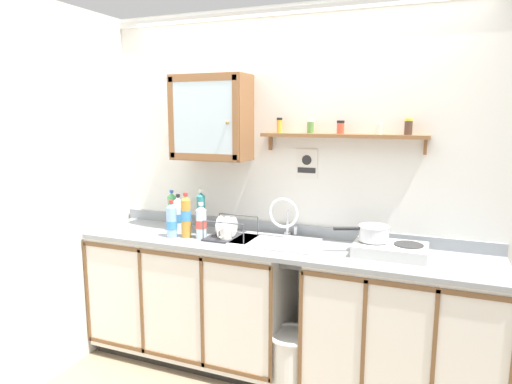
{
  "coord_description": "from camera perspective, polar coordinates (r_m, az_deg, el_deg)",
  "views": [
    {
      "loc": [
        1.0,
        -2.48,
        1.81
      ],
      "look_at": [
        -0.2,
        0.43,
        1.28
      ],
      "focal_mm": 32.01,
      "sensor_mm": 36.0,
      "label": 1
    }
  ],
  "objects": [
    {
      "name": "saucepan",
      "position": [
        2.96,
        14.45,
        -4.93
      ],
      "size": [
        0.34,
        0.21,
        0.1
      ],
      "color": "silver",
      "rests_on": "hot_plate_stove"
    },
    {
      "name": "bottle_juice_amber_4",
      "position": [
        3.26,
        -8.75,
        -3.0
      ],
      "size": [
        0.07,
        0.07,
        0.32
      ],
      "color": "gold",
      "rests_on": "countertop"
    },
    {
      "name": "countertop",
      "position": [
        3.09,
        2.62,
        -6.77
      ],
      "size": [
        2.8,
        0.59,
        0.03
      ],
      "primitive_type": "cube",
      "color": "gray",
      "rests_on": "lower_cabinet_run"
    },
    {
      "name": "mug",
      "position": [
        3.17,
        -3.84,
        -5.08
      ],
      "size": [
        0.08,
        0.12,
        0.11
      ],
      "color": "white",
      "rests_on": "countertop"
    },
    {
      "name": "hot_plate_stove",
      "position": [
        2.95,
        16.43,
        -6.91
      ],
      "size": [
        0.44,
        0.29,
        0.08
      ],
      "color": "silver",
      "rests_on": "countertop"
    },
    {
      "name": "side_wall_left",
      "position": [
        3.32,
        -25.57,
        -0.59
      ],
      "size": [
        0.05,
        3.4,
        2.55
      ],
      "primitive_type": "cube",
      "color": "silver",
      "rests_on": "ground"
    },
    {
      "name": "warning_sign",
      "position": [
        3.21,
        6.37,
        3.52
      ],
      "size": [
        0.15,
        0.01,
        0.21
      ],
      "color": "silver"
    },
    {
      "name": "spice_shelf",
      "position": [
        3.08,
        10.74,
        7.11
      ],
      "size": [
        1.1,
        0.14,
        0.23
      ],
      "color": "brown"
    },
    {
      "name": "bottle_water_clear_3",
      "position": [
        3.22,
        -6.86,
        -3.77
      ],
      "size": [
        0.08,
        0.08,
        0.26
      ],
      "color": "silver",
      "rests_on": "countertop"
    },
    {
      "name": "backsplash",
      "position": [
        3.33,
        4.21,
        -4.62
      ],
      "size": [
        2.8,
        0.02,
        0.08
      ],
      "primitive_type": "cube",
      "color": "gray",
      "rests_on": "countertop"
    },
    {
      "name": "wall_cabinet",
      "position": [
        3.33,
        -5.63,
        9.22
      ],
      "size": [
        0.56,
        0.29,
        0.6
      ],
      "color": "brown"
    },
    {
      "name": "back_wall",
      "position": [
        3.3,
        4.46,
        0.45
      ],
      "size": [
        3.44,
        0.07,
        2.55
      ],
      "color": "silver",
      "rests_on": "ground"
    },
    {
      "name": "sink",
      "position": [
        3.13,
        2.59,
        -6.46
      ],
      "size": [
        0.57,
        0.42,
        0.41
      ],
      "color": "silver",
      "rests_on": "countertop"
    },
    {
      "name": "lower_cabinet_run",
      "position": [
        3.52,
        -7.99,
        -12.91
      ],
      "size": [
        1.49,
        0.57,
        0.92
      ],
      "color": "black",
      "rests_on": "ground"
    },
    {
      "name": "lower_cabinet_run_right",
      "position": [
        3.11,
        17.75,
        -16.48
      ],
      "size": [
        1.17,
        0.57,
        0.92
      ],
      "color": "black",
      "rests_on": "ground"
    },
    {
      "name": "bottle_opaque_white_0",
      "position": [
        3.43,
        -9.68,
        -2.84
      ],
      "size": [
        0.07,
        0.07,
        0.28
      ],
      "color": "white",
      "rests_on": "countertop"
    },
    {
      "name": "bottle_water_blue_2",
      "position": [
        3.29,
        -10.51,
        -3.56
      ],
      "size": [
        0.07,
        0.07,
        0.27
      ],
      "color": "#8CB7E0",
      "rests_on": "countertop"
    },
    {
      "name": "bottle_soda_green_5",
      "position": [
        3.52,
        -10.44,
        -2.32
      ],
      "size": [
        0.07,
        0.07,
        0.3
      ],
      "color": "#4CB266",
      "rests_on": "countertop"
    },
    {
      "name": "bottle_detergent_teal_1",
      "position": [
        3.34,
        -6.87,
        -2.68
      ],
      "size": [
        0.06,
        0.06,
        0.33
      ],
      "color": "teal",
      "rests_on": "countertop"
    },
    {
      "name": "dish_rack",
      "position": [
        3.21,
        -3.3,
        -5.23
      ],
      "size": [
        0.33,
        0.27,
        0.16
      ],
      "color": "#333338",
      "rests_on": "countertop"
    },
    {
      "name": "trash_bin",
      "position": [
        3.2,
        4.43,
        -20.29
      ],
      "size": [
        0.32,
        0.32,
        0.42
      ],
      "color": "silver",
      "rests_on": "ground"
    }
  ]
}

